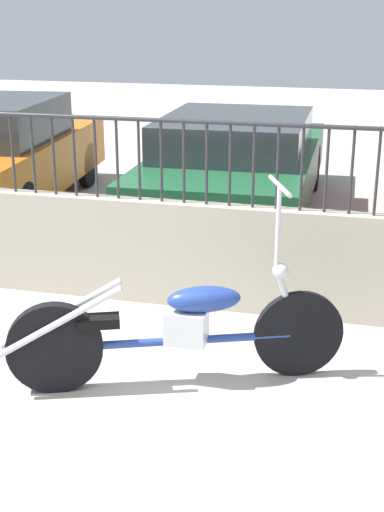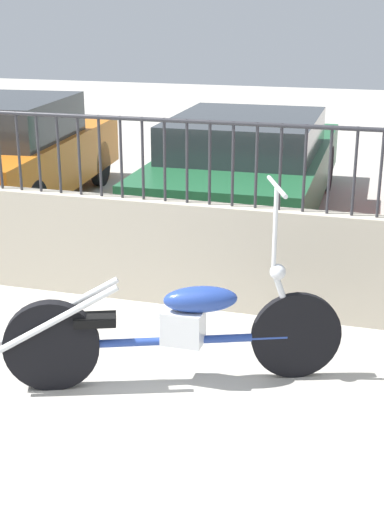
# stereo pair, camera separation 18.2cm
# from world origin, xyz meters

# --- Properties ---
(ground_plane) EXTENTS (40.00, 40.00, 0.00)m
(ground_plane) POSITION_xyz_m (0.00, 0.00, 0.00)
(ground_plane) COLOR #ADA89E
(low_wall) EXTENTS (9.91, 0.18, 0.92)m
(low_wall) POSITION_xyz_m (0.00, 2.46, 0.46)
(low_wall) COLOR #B2A893
(low_wall) RESTS_ON ground_plane
(fence_railing) EXTENTS (9.91, 0.04, 0.70)m
(fence_railing) POSITION_xyz_m (0.00, 2.46, 1.40)
(fence_railing) COLOR #2D2D33
(fence_railing) RESTS_ON low_wall
(motorcycle_blue) EXTENTS (2.24, 1.02, 1.41)m
(motorcycle_blue) POSITION_xyz_m (0.42, 1.07, 0.41)
(motorcycle_blue) COLOR black
(motorcycle_blue) RESTS_ON ground_plane
(car_green) EXTENTS (1.98, 4.52, 1.24)m
(car_green) POSITION_xyz_m (0.09, 5.42, 0.64)
(car_green) COLOR black
(car_green) RESTS_ON ground_plane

